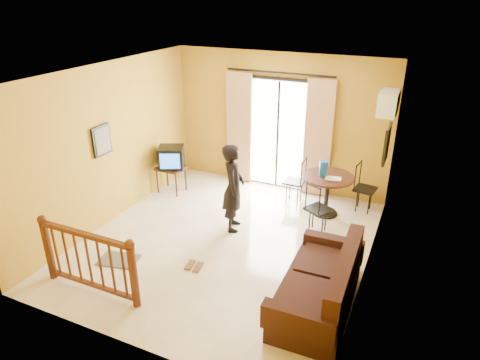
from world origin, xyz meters
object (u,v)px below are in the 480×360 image
at_px(television, 171,157).
at_px(dining_table, 328,184).
at_px(sofa, 322,288).
at_px(coffee_table, 334,260).
at_px(standing_person, 233,188).

bearing_deg(television, dining_table, -18.77).
bearing_deg(dining_table, sofa, -77.34).
distance_m(television, coffee_table, 4.03).
relative_size(television, dining_table, 0.68).
height_order(dining_table, standing_person, standing_person).
height_order(television, coffee_table, television).
height_order(television, standing_person, standing_person).
distance_m(television, standing_person, 1.96).
xyz_separation_m(dining_table, sofa, (0.59, -2.62, -0.28)).
bearing_deg(standing_person, sofa, -146.05).
bearing_deg(standing_person, television, 45.74).
height_order(television, sofa, television).
bearing_deg(coffee_table, dining_table, 107.44).
distance_m(coffee_table, sofa, 0.77).
bearing_deg(coffee_table, television, 158.21).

